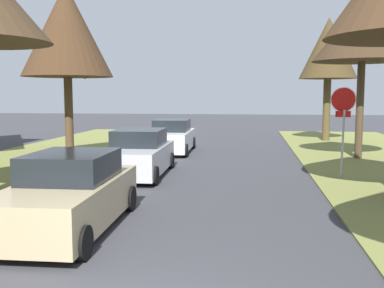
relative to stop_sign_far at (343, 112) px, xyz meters
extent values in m
cylinder|color=#9EA0A5|center=(0.00, -0.10, -1.02)|extent=(0.07, 0.29, 2.25)
cylinder|color=white|center=(0.00, 0.04, 0.42)|extent=(0.81, 0.14, 0.80)
cylinder|color=red|center=(0.00, 0.04, 0.42)|extent=(0.76, 0.15, 0.76)
cube|color=red|center=(0.00, 0.00, -0.05)|extent=(0.48, 0.08, 0.20)
cylinder|color=#463625|center=(1.61, 4.84, -0.08)|extent=(0.32, 0.32, 4.11)
cone|color=#382819|center=(1.61, 4.84, 3.30)|extent=(4.15, 4.15, 2.66)
cylinder|color=#463625|center=(1.15, 4.38, 2.68)|extent=(1.10, 1.09, 1.51)
cylinder|color=#463625|center=(1.85, 4.40, 2.50)|extent=(1.04, 0.66, 1.14)
cylinder|color=#463625|center=(1.50, 4.24, 2.70)|extent=(1.33, 0.38, 1.55)
cylinder|color=brown|center=(1.44, 12.51, -0.31)|extent=(0.44, 0.44, 3.66)
cone|color=#41321B|center=(1.44, 12.51, 3.29)|extent=(3.35, 3.35, 3.54)
cylinder|color=brown|center=(1.19, 12.81, 2.13)|extent=(0.85, 0.77, 1.34)
cylinder|color=brown|center=(1.07, 11.86, 2.12)|extent=(1.50, 0.97, 1.36)
cylinder|color=#513925|center=(-10.70, 3.22, -0.40)|extent=(0.35, 0.35, 3.47)
cone|color=#402B1A|center=(-10.70, 3.22, 3.25)|extent=(3.81, 3.81, 3.85)
cylinder|color=#513925|center=(-10.08, 3.38, 1.75)|extent=(0.50, 1.35, 0.97)
cylinder|color=#513925|center=(-10.20, 2.99, 1.86)|extent=(0.66, 1.16, 1.17)
cube|color=tan|center=(-6.65, -6.63, -1.60)|extent=(1.93, 4.45, 0.85)
cube|color=black|center=(-6.65, -6.41, -0.89)|extent=(1.65, 2.06, 0.56)
cylinder|color=black|center=(-5.73, -8.26, -1.89)|extent=(0.22, 0.60, 0.60)
cylinder|color=black|center=(-5.82, -4.96, -1.89)|extent=(0.22, 0.60, 0.60)
cylinder|color=black|center=(-7.56, -5.00, -1.89)|extent=(0.22, 0.60, 0.60)
cube|color=#BCBCC1|center=(-6.79, -0.28, -1.60)|extent=(1.93, 4.45, 0.85)
cube|color=black|center=(-6.79, -0.06, -0.89)|extent=(1.65, 2.06, 0.56)
cylinder|color=black|center=(-5.88, -1.91, -1.89)|extent=(0.22, 0.60, 0.60)
cylinder|color=black|center=(-7.61, -1.96, -1.89)|extent=(0.22, 0.60, 0.60)
cylinder|color=black|center=(-5.96, 1.39, -1.89)|extent=(0.22, 0.60, 0.60)
cylinder|color=black|center=(-7.70, 1.34, -1.89)|extent=(0.22, 0.60, 0.60)
cube|color=white|center=(-6.77, 6.07, -1.60)|extent=(1.93, 4.45, 0.85)
cube|color=black|center=(-6.77, 6.29, -0.89)|extent=(1.65, 2.06, 0.56)
cylinder|color=black|center=(-5.85, 4.45, -1.89)|extent=(0.22, 0.60, 0.60)
cylinder|color=black|center=(-7.59, 4.40, -1.89)|extent=(0.22, 0.60, 0.60)
cylinder|color=black|center=(-5.94, 7.75, -1.89)|extent=(0.22, 0.60, 0.60)
cylinder|color=black|center=(-7.68, 7.70, -1.89)|extent=(0.22, 0.60, 0.60)
camera|label=1|loc=(-2.94, -15.35, 0.58)|focal=42.58mm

